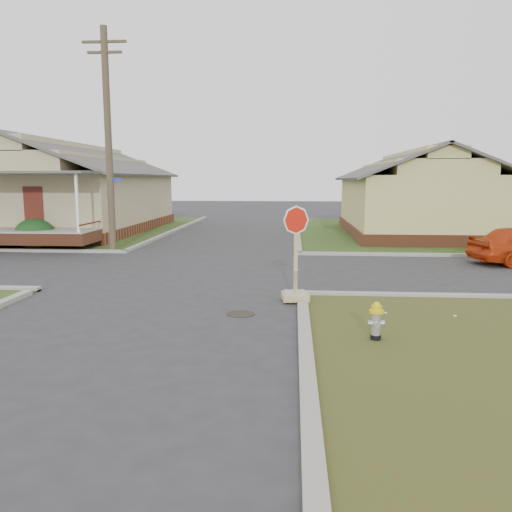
{
  "coord_description": "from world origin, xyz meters",
  "views": [
    {
      "loc": [
        3.36,
        -11.35,
        3.0
      ],
      "look_at": [
        2.43,
        1.0,
        1.1
      ],
      "focal_mm": 35.0,
      "sensor_mm": 36.0,
      "label": 1
    }
  ],
  "objects": [
    {
      "name": "ground",
      "position": [
        0.0,
        0.0,
        0.0
      ],
      "size": [
        120.0,
        120.0,
        0.0
      ],
      "primitive_type": "plane",
      "color": "#2B2A2D",
      "rests_on": "ground"
    },
    {
      "name": "verge_far_left",
      "position": [
        -13.0,
        18.0,
        0.03
      ],
      "size": [
        19.0,
        19.0,
        0.05
      ],
      "primitive_type": "cube",
      "color": "#274017",
      "rests_on": "ground"
    },
    {
      "name": "curbs",
      "position": [
        0.0,
        5.0,
        0.0
      ],
      "size": [
        80.0,
        40.0,
        0.12
      ],
      "primitive_type": null,
      "color": "gray",
      "rests_on": "ground"
    },
    {
      "name": "manhole",
      "position": [
        2.2,
        -0.5,
        0.01
      ],
      "size": [
        0.64,
        0.64,
        0.01
      ],
      "primitive_type": "cylinder",
      "color": "black",
      "rests_on": "ground"
    },
    {
      "name": "corner_house",
      "position": [
        -10.0,
        16.68,
        2.28
      ],
      "size": [
        10.1,
        15.5,
        5.3
      ],
      "color": "brown",
      "rests_on": "ground"
    },
    {
      "name": "side_house_yellow",
      "position": [
        10.0,
        16.5,
        2.19
      ],
      "size": [
        7.6,
        11.6,
        4.7
      ],
      "color": "brown",
      "rests_on": "ground"
    },
    {
      "name": "utility_pole",
      "position": [
        -4.2,
        8.9,
        4.66
      ],
      "size": [
        1.8,
        0.28,
        9.0
      ],
      "color": "#413425",
      "rests_on": "ground"
    },
    {
      "name": "fire_hydrant",
      "position": [
        4.91,
        -2.24,
        0.44
      ],
      "size": [
        0.27,
        0.27,
        0.72
      ],
      "rotation": [
        0.0,
        0.0,
        0.07
      ],
      "color": "black",
      "rests_on": "ground"
    },
    {
      "name": "stop_sign",
      "position": [
        3.42,
        0.77,
        0.55
      ],
      "size": [
        0.66,
        0.65,
        2.33
      ],
      "rotation": [
        0.0,
        0.0,
        0.12
      ],
      "color": "tan",
      "rests_on": "ground"
    },
    {
      "name": "hedge_right",
      "position": [
        -7.91,
        9.52,
        0.66
      ],
      "size": [
        1.59,
        1.3,
        1.22
      ],
      "primitive_type": "ellipsoid",
      "color": "#143915",
      "rests_on": "verge_far_left"
    }
  ]
}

